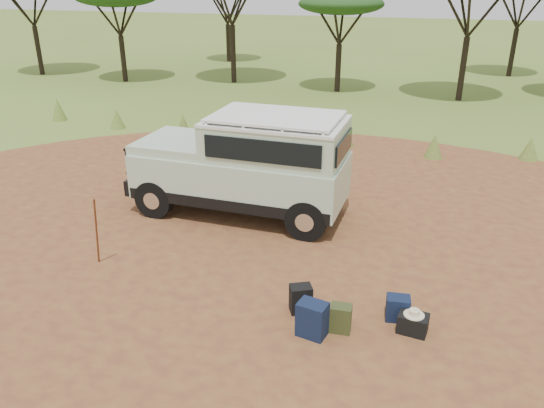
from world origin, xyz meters
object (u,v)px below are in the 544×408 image
(walking_staff, at_px, (97,232))
(backpack_olive, at_px, (341,318))
(backpack_black, at_px, (301,299))
(safari_vehicle, at_px, (247,166))
(duffel_navy, at_px, (398,308))
(hard_case, at_px, (413,324))
(backpack_navy, at_px, (312,319))

(walking_staff, xyz_separation_m, backpack_olive, (5.16, -0.73, -0.55))
(backpack_black, height_order, backpack_olive, backpack_black)
(safari_vehicle, distance_m, walking_staff, 4.01)
(duffel_navy, height_order, hard_case, duffel_navy)
(backpack_black, xyz_separation_m, duffel_navy, (1.69, 0.26, -0.04))
(safari_vehicle, bearing_deg, backpack_black, -56.85)
(walking_staff, bearing_deg, duffel_navy, -49.78)
(safari_vehicle, distance_m, backpack_olive, 5.27)
(duffel_navy, bearing_deg, walking_staff, 172.30)
(backpack_black, relative_size, backpack_navy, 0.83)
(safari_vehicle, xyz_separation_m, hard_case, (4.28, -3.83, -1.09))
(safari_vehicle, height_order, walking_staff, safari_vehicle)
(backpack_navy, height_order, duffel_navy, backpack_navy)
(backpack_olive, bearing_deg, backpack_navy, -153.59)
(backpack_black, bearing_deg, backpack_olive, -51.21)
(safari_vehicle, height_order, backpack_olive, safari_vehicle)
(safari_vehicle, height_order, backpack_black, safari_vehicle)
(duffel_navy, bearing_deg, safari_vehicle, 132.01)
(backpack_olive, bearing_deg, safari_vehicle, 123.38)
(backpack_olive, relative_size, duffel_navy, 1.10)
(walking_staff, distance_m, duffel_navy, 6.09)
(safari_vehicle, bearing_deg, backpack_navy, -57.09)
(hard_case, bearing_deg, walking_staff, -175.96)
(walking_staff, relative_size, backpack_olive, 3.27)
(hard_case, bearing_deg, safari_vehicle, 146.00)
(safari_vehicle, bearing_deg, walking_staff, -119.47)
(backpack_navy, bearing_deg, safari_vehicle, 133.13)
(safari_vehicle, distance_m, backpack_black, 4.55)
(backpack_navy, bearing_deg, duffel_navy, 44.77)
(backpack_black, relative_size, duffel_navy, 1.16)
(safari_vehicle, distance_m, duffel_navy, 5.43)
(duffel_navy, bearing_deg, backpack_navy, -153.76)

